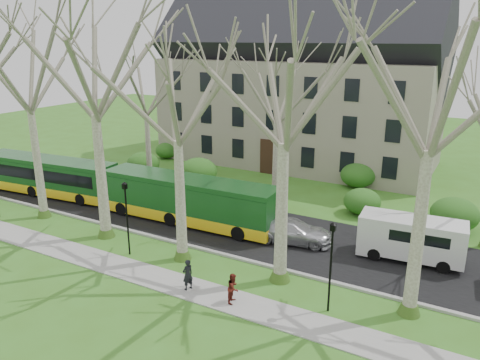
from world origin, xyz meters
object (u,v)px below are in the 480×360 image
bus_lead (48,175)px  bus_follow (188,199)px  van_a (411,239)px  pedestrian_a (188,275)px  pedestrian_b (233,288)px  sedan (292,231)px

bus_lead → bus_follow: size_ratio=0.95×
bus_follow → van_a: bearing=3.9°
van_a → bus_lead: bearing=179.7°
bus_lead → pedestrian_a: size_ratio=7.50×
van_a → pedestrian_b: (-6.45, -8.66, -0.49)m
bus_lead → bus_follow: 13.18m
pedestrian_a → sedan: bearing=-176.2°
bus_follow → sedan: 7.47m
sedan → pedestrian_a: pedestrian_a is taller
van_a → pedestrian_b: size_ratio=3.84×
van_a → pedestrian_a: 12.56m
pedestrian_b → bus_lead: bearing=62.1°
van_a → pedestrian_b: bearing=-131.1°
bus_follow → sedan: bearing=1.1°
van_a → pedestrian_a: van_a is taller
sedan → pedestrian_b: size_ratio=3.37×
sedan → van_a: size_ratio=0.88×
bus_lead → pedestrian_a: 19.53m
bus_follow → pedestrian_b: 10.61m
pedestrian_a → pedestrian_b: pedestrian_a is taller
pedestrian_a → bus_lead: bearing=-90.1°
sedan → pedestrian_a: 8.06m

